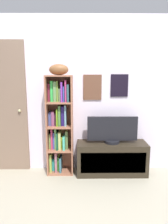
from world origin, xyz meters
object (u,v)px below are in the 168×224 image
object	(u,v)px
bookshelf	(59,125)
television	(112,130)
tv_stand	(112,158)
football	(59,70)

from	to	relation	value
bookshelf	television	world-z (taller)	bookshelf
bookshelf	television	xyz separation A→B (m)	(0.79, -0.07, -0.07)
tv_stand	television	distance (m)	0.44
bookshelf	football	bearing A→B (deg)	-64.47
football	bookshelf	bearing A→B (deg)	115.53
tv_stand	television	world-z (taller)	television
football	television	xyz separation A→B (m)	(0.78, -0.04, -0.88)
football	television	distance (m)	1.17
football	tv_stand	xyz separation A→B (m)	(0.78, -0.04, -1.31)
bookshelf	television	size ratio (longest dim) A/B	2.00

